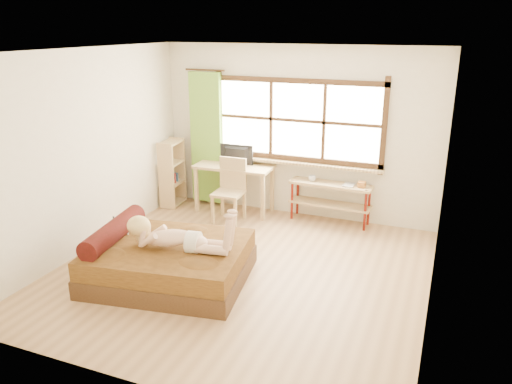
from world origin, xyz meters
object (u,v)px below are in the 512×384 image
at_px(desk, 234,172).
at_px(chair, 231,186).
at_px(woman, 176,227).
at_px(kitten, 123,225).
at_px(bookshelf, 172,173).
at_px(pipe_shelf, 331,194).
at_px(bed, 166,260).

relative_size(desk, chair, 1.29).
bearing_deg(desk, woman, -82.73).
xyz_separation_m(kitten, desk, (0.48, 2.35, 0.12)).
distance_m(kitten, bookshelf, 2.33).
height_order(woman, pipe_shelf, woman).
height_order(bed, woman, woman).
distance_m(bed, desk, 2.51).
height_order(bed, desk, desk).
bearing_deg(bed, chair, 83.74).
bearing_deg(bed, kitten, 162.15).
bearing_deg(kitten, bed, -17.85).
bearing_deg(desk, bookshelf, -176.02).
height_order(kitten, pipe_shelf, pipe_shelf).
height_order(desk, pipe_shelf, desk).
bearing_deg(kitten, woman, -18.62).
xyz_separation_m(bed, bookshelf, (-1.30, 2.35, 0.33)).
distance_m(chair, pipe_shelf, 1.58).
distance_m(woman, chair, 2.17).
xyz_separation_m(desk, chair, (0.10, -0.36, -0.14)).
bearing_deg(bed, bookshelf, 110.14).
height_order(woman, bookshelf, bookshelf).
distance_m(bed, bookshelf, 2.71).
relative_size(woman, kitten, 4.67).
relative_size(kitten, chair, 0.28).
bearing_deg(chair, woman, -83.83).
bearing_deg(woman, desk, 89.95).
distance_m(pipe_shelf, bookshelf, 2.73).
bearing_deg(kitten, bookshelf, 96.80).
bearing_deg(woman, bed, 158.73).
relative_size(kitten, bookshelf, 0.24).
height_order(bed, chair, chair).
relative_size(bed, bookshelf, 1.80).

